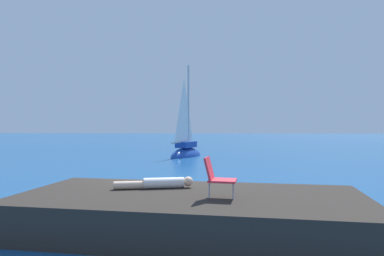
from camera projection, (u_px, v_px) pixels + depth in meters
name	position (u px, v px, depth m)	size (l,w,h in m)	color
ground_plane	(173.00, 198.00, 10.63)	(160.00, 160.00, 0.00)	navy
shore_ledge	(191.00, 212.00, 7.34)	(7.04, 3.31, 0.76)	#2D2823
boulder_seaward	(110.00, 212.00, 8.94)	(1.34, 1.07, 0.74)	#272C22
boulder_inland	(281.00, 214.00, 8.69)	(1.02, 0.82, 0.56)	#2B2B22
sailboat_near	(186.00, 151.00, 24.53)	(2.61, 3.83, 6.93)	#193D99
person_sunbather	(158.00, 183.00, 7.96)	(1.74, 0.58, 0.25)	white
beach_chair	(217.00, 176.00, 6.89)	(0.66, 0.56, 0.80)	#E03342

